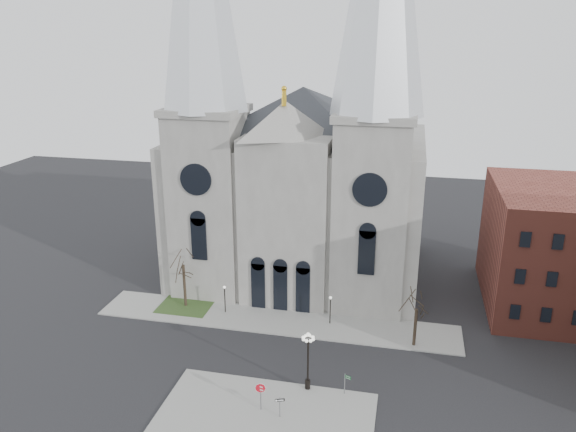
% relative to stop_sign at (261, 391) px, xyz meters
% --- Properties ---
extents(ground, '(160.00, 160.00, 0.00)m').
position_rel_stop_sign_xyz_m(ground, '(-2.44, 4.23, -1.99)').
color(ground, black).
rests_on(ground, ground).
extents(sidewalk_near, '(18.00, 10.00, 0.14)m').
position_rel_stop_sign_xyz_m(sidewalk_near, '(0.56, -0.77, -1.92)').
color(sidewalk_near, gray).
rests_on(sidewalk_near, ground).
extents(sidewalk_far, '(40.00, 6.00, 0.14)m').
position_rel_stop_sign_xyz_m(sidewalk_far, '(-2.44, 15.23, -1.92)').
color(sidewalk_far, gray).
rests_on(sidewalk_far, ground).
extents(grass_patch, '(6.00, 5.00, 0.18)m').
position_rel_stop_sign_xyz_m(grass_patch, '(-13.44, 16.23, -1.90)').
color(grass_patch, '#2C481E').
rests_on(grass_patch, ground).
extents(cathedral, '(33.00, 26.66, 54.00)m').
position_rel_stop_sign_xyz_m(cathedral, '(-2.44, 27.09, 16.49)').
color(cathedral, gray).
rests_on(cathedral, ground).
extents(bg_building_brick, '(14.00, 18.00, 14.00)m').
position_rel_stop_sign_xyz_m(bg_building_brick, '(27.56, 26.23, 5.01)').
color(bg_building_brick, brown).
rests_on(bg_building_brick, ground).
extents(tree_left, '(3.20, 3.20, 7.50)m').
position_rel_stop_sign_xyz_m(tree_left, '(-13.44, 16.23, 3.60)').
color(tree_left, black).
rests_on(tree_left, ground).
extents(tree_right, '(3.20, 3.20, 6.00)m').
position_rel_stop_sign_xyz_m(tree_right, '(12.56, 13.23, 2.48)').
color(tree_right, black).
rests_on(tree_right, ground).
extents(ped_lamp_left, '(0.32, 0.32, 3.26)m').
position_rel_stop_sign_xyz_m(ped_lamp_left, '(-8.44, 15.73, 0.34)').
color(ped_lamp_left, black).
rests_on(ped_lamp_left, sidewalk_far).
extents(ped_lamp_right, '(0.32, 0.32, 3.26)m').
position_rel_stop_sign_xyz_m(ped_lamp_right, '(3.56, 15.73, 0.34)').
color(ped_lamp_right, black).
rests_on(ped_lamp_right, sidewalk_far).
extents(stop_sign, '(0.92, 0.24, 2.60)m').
position_rel_stop_sign_xyz_m(stop_sign, '(0.00, 0.00, 0.00)').
color(stop_sign, slate).
rests_on(stop_sign, sidewalk_near).
extents(globe_lamp, '(1.36, 1.36, 5.65)m').
position_rel_stop_sign_xyz_m(globe_lamp, '(3.32, 3.73, 1.71)').
color(globe_lamp, black).
rests_on(globe_lamp, sidewalk_near).
extents(one_way_sign, '(0.78, 0.31, 1.85)m').
position_rel_stop_sign_xyz_m(one_way_sign, '(1.78, -0.56, -0.56)').
color(one_way_sign, slate).
rests_on(one_way_sign, sidewalk_near).
extents(street_name_sign, '(0.62, 0.28, 2.04)m').
position_rel_stop_sign_xyz_m(street_name_sign, '(6.71, 3.63, -0.62)').
color(street_name_sign, slate).
rests_on(street_name_sign, sidewalk_near).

